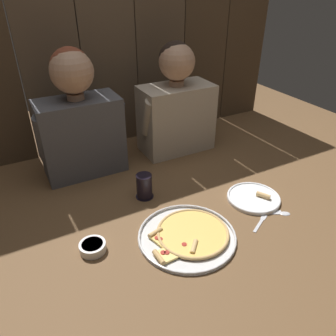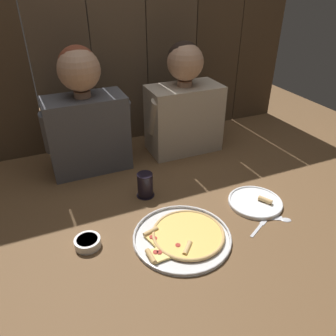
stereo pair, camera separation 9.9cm
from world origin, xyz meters
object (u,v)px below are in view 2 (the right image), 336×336
(drinking_glass, at_px, (145,185))
(diner_right, at_px, (184,104))
(pizza_tray, at_px, (184,236))
(diner_left, at_px, (85,116))
(dinner_plate, at_px, (255,202))
(dipping_bowl, at_px, (88,242))

(drinking_glass, bearing_deg, diner_right, 44.31)
(pizza_tray, bearing_deg, diner_right, 64.60)
(diner_left, bearing_deg, drinking_glass, -64.16)
(pizza_tray, bearing_deg, diner_left, 107.29)
(diner_right, bearing_deg, drinking_glass, -135.69)
(pizza_tray, relative_size, diner_right, 0.64)
(pizza_tray, distance_m, dinner_plate, 0.40)
(dinner_plate, height_order, drinking_glass, drinking_glass)
(drinking_glass, height_order, dipping_bowl, drinking_glass)
(drinking_glass, xyz_separation_m, diner_left, (-0.18, 0.36, 0.24))
(pizza_tray, height_order, dipping_bowl, dipping_bowl)
(pizza_tray, height_order, diner_right, diner_right)
(dipping_bowl, xyz_separation_m, diner_left, (0.14, 0.59, 0.27))
(diner_left, xyz_separation_m, diner_right, (0.55, -0.00, -0.02))
(dinner_plate, relative_size, dipping_bowl, 2.43)
(dinner_plate, distance_m, diner_left, 0.92)
(pizza_tray, distance_m, drinking_glass, 0.34)
(dinner_plate, height_order, diner_right, diner_right)
(diner_left, bearing_deg, dinner_plate, -45.38)
(dipping_bowl, bearing_deg, drinking_glass, 35.33)
(dipping_bowl, relative_size, diner_left, 0.16)
(diner_left, distance_m, diner_right, 0.55)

